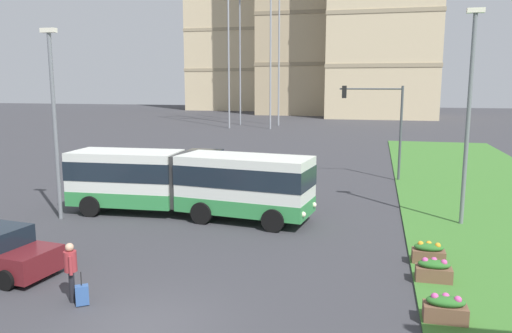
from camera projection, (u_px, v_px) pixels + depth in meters
ground_plane at (144, 326)px, 12.86m from camera, size 260.00×260.00×0.00m
articulated_bus at (188, 182)px, 23.38m from camera, size 11.99×3.34×3.00m
car_grey_wagon at (206, 161)px, 35.37m from camera, size 4.46×2.14×1.58m
pedestrian_crossing at (71, 268)px, 14.22m from camera, size 0.37×0.49×1.74m
rolling_suitcase at (82, 295)px, 14.03m from camera, size 0.43×0.40×0.97m
flower_planter_0 at (445, 308)px, 12.94m from camera, size 1.10×0.56×0.74m
flower_planter_1 at (434, 270)px, 15.60m from camera, size 1.10×0.56×0.74m
flower_planter_2 at (429, 253)px, 17.22m from camera, size 1.10×0.56×0.74m
traffic_light_far_right at (381, 116)px, 31.88m from camera, size 4.02×0.28×6.11m
streetlight_left at (54, 117)px, 22.36m from camera, size 0.70×0.28×8.64m
streetlight_median at (469, 110)px, 21.26m from camera, size 0.70×0.28×9.34m
apartment_tower_west at (231, 15)px, 121.16m from camera, size 18.23×17.57×45.90m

